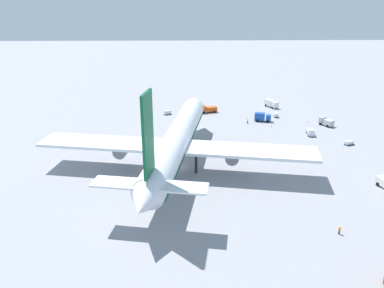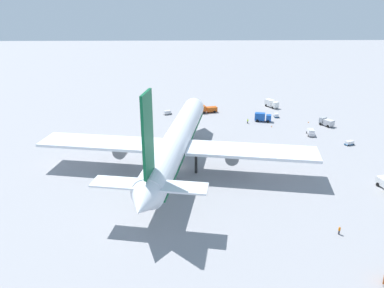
{
  "view_description": "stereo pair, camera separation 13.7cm",
  "coord_description": "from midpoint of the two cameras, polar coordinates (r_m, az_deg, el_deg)",
  "views": [
    {
      "loc": [
        -87.62,
        -1.38,
        40.63
      ],
      "look_at": [
        -0.08,
        -3.68,
        6.24
      ],
      "focal_mm": 35.08,
      "sensor_mm": 36.0,
      "label": 1
    },
    {
      "loc": [
        -87.62,
        -1.52,
        40.63
      ],
      "look_at": [
        -0.08,
        -3.68,
        6.24
      ],
      "focal_mm": 35.08,
      "sensor_mm": 36.0,
      "label": 2
    }
  ],
  "objects": [
    {
      "name": "ground_plane",
      "position": [
        96.6,
        -2.23,
        -3.45
      ],
      "size": [
        600.0,
        600.0,
        0.0
      ],
      "primitive_type": "plane",
      "color": "gray"
    },
    {
      "name": "airliner",
      "position": [
        92.49,
        -2.46,
        0.42
      ],
      "size": [
        69.07,
        68.49,
        25.96
      ],
      "color": "silver",
      "rests_on": "ground"
    },
    {
      "name": "service_truck_1",
      "position": [
        141.68,
        2.38,
        5.34
      ],
      "size": [
        3.77,
        6.8,
        2.78
      ],
      "color": "#BF4C14",
      "rests_on": "ground"
    },
    {
      "name": "service_truck_2",
      "position": [
        133.46,
        10.6,
        4.07
      ],
      "size": [
        3.34,
        5.94,
        2.99
      ],
      "color": "#194CA5",
      "rests_on": "ground"
    },
    {
      "name": "service_truck_4",
      "position": [
        134.56,
        19.73,
        3.19
      ],
      "size": [
        5.19,
        4.43,
        2.56
      ],
      "color": "#999EA5",
      "rests_on": "ground"
    },
    {
      "name": "service_truck_5",
      "position": [
        151.79,
        11.93,
        6.07
      ],
      "size": [
        6.43,
        4.86,
        2.86
      ],
      "color": "white",
      "rests_on": "ground"
    },
    {
      "name": "service_van",
      "position": [
        123.88,
        17.56,
        1.77
      ],
      "size": [
        4.78,
        2.53,
        1.97
      ],
      "color": "silver",
      "rests_on": "ground"
    },
    {
      "name": "baggage_cart_0",
      "position": [
        139.46,
        12.65,
        4.3
      ],
      "size": [
        2.89,
        1.61,
        1.39
      ],
      "color": "#26598C",
      "rests_on": "ground"
    },
    {
      "name": "baggage_cart_1",
      "position": [
        119.65,
        22.77,
        0.2
      ],
      "size": [
        2.35,
        3.46,
        1.24
      ],
      "color": "#26598C",
      "rests_on": "ground"
    },
    {
      "name": "baggage_cart_2",
      "position": [
        139.61,
        -3.8,
        4.82
      ],
      "size": [
        2.57,
        3.49,
        1.5
      ],
      "color": "gray",
      "rests_on": "ground"
    },
    {
      "name": "ground_worker_1",
      "position": [
        75.41,
        21.46,
        -12.1
      ],
      "size": [
        0.56,
        0.56,
        1.65
      ],
      "color": "#3F3F47",
      "rests_on": "ground"
    },
    {
      "name": "ground_worker_2",
      "position": [
        130.58,
        8.41,
        3.46
      ],
      "size": [
        0.56,
        0.56,
        1.64
      ],
      "color": "black",
      "rests_on": "ground"
    },
    {
      "name": "traffic_cone_0",
      "position": [
        136.09,
        17.22,
        3.21
      ],
      "size": [
        0.36,
        0.36,
        0.55
      ],
      "primitive_type": "cone",
      "color": "orange",
      "rests_on": "ground"
    },
    {
      "name": "traffic_cone_1",
      "position": [
        128.55,
        11.96,
        2.67
      ],
      "size": [
        0.36,
        0.36,
        0.55
      ],
      "primitive_type": "cone",
      "color": "orange",
      "rests_on": "ground"
    }
  ]
}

